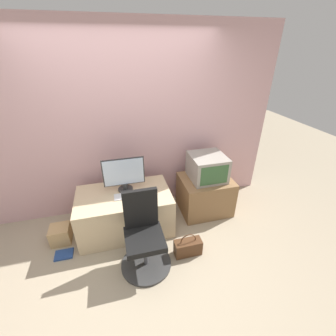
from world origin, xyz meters
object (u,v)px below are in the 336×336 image
object	(u,v)px
handbag	(188,247)
crt_tv	(207,167)
keyboard	(127,196)
book	(64,255)
office_chair	(144,239)
mouse	(144,193)
main_monitor	(124,174)
cardboard_box_lower	(61,234)

from	to	relation	value
handbag	crt_tv	bearing A→B (deg)	55.64
keyboard	book	bearing A→B (deg)	-164.04
book	keyboard	bearing A→B (deg)	15.96
office_chair	book	bearing A→B (deg)	160.74
mouse	office_chair	distance (m)	0.62
keyboard	book	xyz separation A→B (m)	(-0.85, -0.24, -0.57)
crt_tv	handbag	world-z (taller)	crt_tv
crt_tv	book	size ratio (longest dim) A/B	2.33
main_monitor	cardboard_box_lower	bearing A→B (deg)	-170.54
keyboard	cardboard_box_lower	bearing A→B (deg)	179.25
cardboard_box_lower	book	xyz separation A→B (m)	(0.05, -0.25, -0.11)
cardboard_box_lower	handbag	xyz separation A→B (m)	(1.54, -0.61, -0.01)
crt_tv	office_chair	xyz separation A→B (m)	(-1.07, -0.77, -0.38)
keyboard	mouse	size ratio (longest dim) A/B	5.32
main_monitor	book	distance (m)	1.23
main_monitor	crt_tv	size ratio (longest dim) A/B	1.08
main_monitor	cardboard_box_lower	xyz separation A→B (m)	(-0.90, -0.15, -0.69)
handbag	book	size ratio (longest dim) A/B	1.56
mouse	book	xyz separation A→B (m)	(-1.07, -0.24, -0.58)
crt_tv	mouse	bearing A→B (deg)	-168.48
keyboard	cardboard_box_lower	size ratio (longest dim) A/B	1.34
keyboard	handbag	distance (m)	1.00
keyboard	crt_tv	distance (m)	1.21
main_monitor	crt_tv	bearing A→B (deg)	1.32
main_monitor	book	xyz separation A→B (m)	(-0.84, -0.40, -0.80)
cardboard_box_lower	mouse	bearing A→B (deg)	-0.94
crt_tv	handbag	xyz separation A→B (m)	(-0.54, -0.79, -0.63)
mouse	office_chair	world-z (taller)	office_chair
main_monitor	handbag	bearing A→B (deg)	-49.51
office_chair	cardboard_box_lower	distance (m)	1.20
cardboard_box_lower	handbag	bearing A→B (deg)	-21.56
cardboard_box_lower	handbag	world-z (taller)	handbag
main_monitor	mouse	size ratio (longest dim) A/B	8.76
office_chair	handbag	bearing A→B (deg)	-2.14
handbag	book	world-z (taller)	handbag
crt_tv	book	xyz separation A→B (m)	(-2.03, -0.43, -0.73)
mouse	crt_tv	xyz separation A→B (m)	(0.96, 0.20, 0.15)
office_chair	book	world-z (taller)	office_chair
crt_tv	cardboard_box_lower	distance (m)	2.18
handbag	office_chair	bearing A→B (deg)	177.86
handbag	book	bearing A→B (deg)	166.57
mouse	crt_tv	size ratio (longest dim) A/B	0.12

